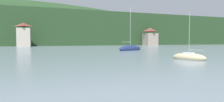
% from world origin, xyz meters
% --- Properties ---
extents(wooded_hillside, '(352.00, 61.21, 42.84)m').
position_xyz_m(wooded_hillside, '(-19.23, 138.88, 6.89)').
color(wooded_hillside, '#264223').
rests_on(wooded_hillside, ground_plane).
extents(shore_building_west, '(5.02, 4.35, 9.24)m').
position_xyz_m(shore_building_west, '(-14.16, 97.35, 4.48)').
color(shore_building_west, '#BCB29E').
rests_on(shore_building_west, ground_plane).
extents(shore_building_westcentral, '(6.00, 6.00, 8.74)m').
position_xyz_m(shore_building_westcentral, '(42.47, 98.14, 4.25)').
color(shore_building_westcentral, gray).
rests_on(shore_building_westcentral, ground_plane).
extents(sailboat_mid_0, '(2.96, 4.43, 6.22)m').
position_xyz_m(sailboat_mid_0, '(10.18, 35.73, 0.28)').
color(sailboat_mid_0, '#CCBC8E').
rests_on(sailboat_mid_0, ground_plane).
extents(sailboat_far_5, '(7.08, 4.15, 10.73)m').
position_xyz_m(sailboat_far_5, '(12.53, 57.66, 0.42)').
color(sailboat_far_5, navy).
rests_on(sailboat_far_5, ground_plane).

